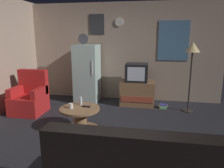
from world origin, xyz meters
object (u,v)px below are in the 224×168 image
Objects in this scene: mug_ceramic_white at (71,106)px; standing_lamp at (192,53)px; fridge at (87,73)px; crt_tv at (137,72)px; tv_stand at (137,93)px; remote_control at (86,106)px; wine_glass at (81,101)px; book_stack at (163,106)px; armchair at (30,98)px; coffee_table at (80,120)px.

standing_lamp is at bearing 33.81° from mug_ceramic_white.
fridge reaches higher than crt_tv.
tv_stand is 5.60× the size of remote_control.
crt_tv is 1.90m from remote_control.
wine_glass reaches higher than book_stack.
mug_ceramic_white is at bearing -115.90° from wine_glass.
standing_lamp is at bearing -12.58° from crt_tv.
crt_tv is 6.00× the size of mug_ceramic_white.
remote_control is 2.15m from book_stack.
tv_stand is at bearing 22.63° from armchair.
crt_tv is 3.60× the size of remote_control.
wine_glass is 2.19m from book_stack.
tv_stand is 9.33× the size of mug_ceramic_white.
tv_stand reaches higher than remote_control.
standing_lamp is 1.66× the size of armchair.
crt_tv is 2.59m from armchair.
fridge reaches higher than armchair.
mug_ceramic_white is 2.41m from book_stack.
armchair is at bearing 152.26° from coffee_table.
book_stack is at bearing -13.39° from crt_tv.
wine_glass is at bearing 101.95° from coffee_table.
book_stack is (-0.56, 0.11, -1.31)m from standing_lamp.
standing_lamp is (2.53, -0.34, 0.60)m from fridge.
crt_tv is at bearing 59.22° from wine_glass.
coffee_table is (-0.93, -1.75, -0.08)m from tv_stand.
wine_glass is (0.37, -1.64, -0.23)m from fridge.
armchair is (-3.57, -0.72, -1.02)m from standing_lamp.
standing_lamp is 2.86m from mug_ceramic_white.
mug_ceramic_white is (-0.11, -0.23, -0.03)m from wine_glass.
remote_control is 0.71× the size of book_stack.
coffee_table is at bearing 15.52° from mug_ceramic_white.
tv_stand is at bearing -2.99° from fridge.
crt_tv is at bearing 59.81° from mug_ceramic_white.
tv_stand reaches higher than mug_ceramic_white.
fridge is 1.11× the size of standing_lamp.
mug_ceramic_white is 0.09× the size of armchair.
armchair is at bearing 159.38° from remote_control.
fridge is at bearing 177.01° from tv_stand.
mug_ceramic_white is (-2.27, -1.52, -0.86)m from standing_lamp.
standing_lamp reaches higher than book_stack.
tv_stand is at bearing 167.06° from standing_lamp.
armchair reaches higher than tv_stand.
crt_tv is 1.36m from standing_lamp.
standing_lamp reaches higher than coffee_table.
mug_ceramic_white is (-1.04, -1.79, -0.33)m from crt_tv.
coffee_table is 0.75× the size of armchair.
armchair reaches higher than mug_ceramic_white.
standing_lamp is at bearing 11.34° from armchair.
coffee_table is at bearing -77.42° from fridge.
tv_stand is at bearing 62.17° from coffee_table.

